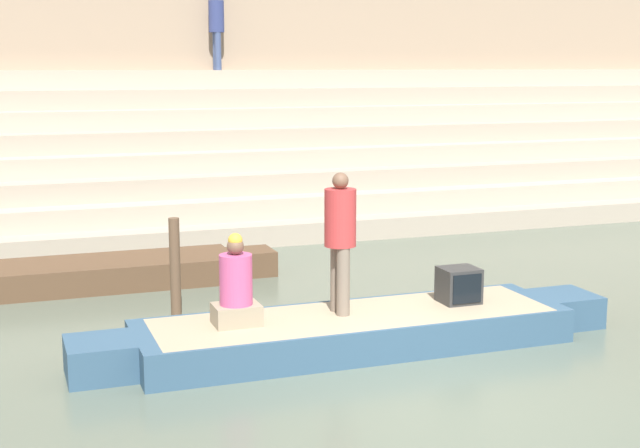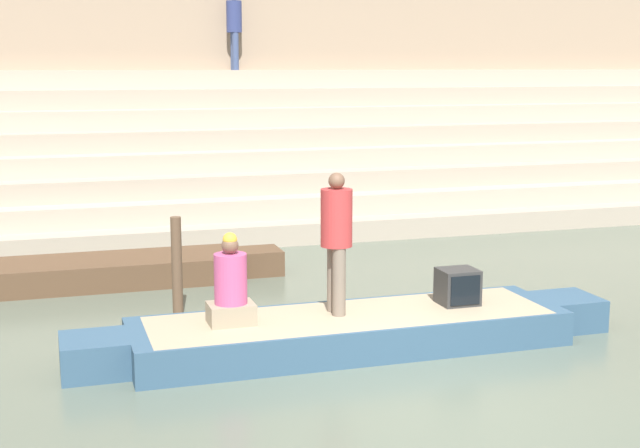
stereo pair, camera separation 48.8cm
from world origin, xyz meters
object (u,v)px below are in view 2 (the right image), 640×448
object	(u,v)px
tv_set	(458,287)
person_on_steps	(234,25)
mooring_post	(177,266)
rowboat_main	(350,330)
person_rowing	(231,288)
moored_boat_shore	(79,272)
person_standing	(336,234)

from	to	relation	value
tv_set	person_on_steps	size ratio (longest dim) A/B	0.27
mooring_post	rowboat_main	bearing A→B (deg)	-49.67
rowboat_main	tv_set	bearing A→B (deg)	1.05
tv_set	mooring_post	distance (m)	3.76
person_on_steps	person_rowing	bearing A→B (deg)	23.09
person_rowing	mooring_post	xyz separation A→B (m)	(-0.33, 1.98, -0.15)
tv_set	moored_boat_shore	bearing A→B (deg)	143.42
person_rowing	mooring_post	distance (m)	2.01
moored_boat_shore	mooring_post	world-z (taller)	mooring_post
tv_set	moored_boat_shore	xyz separation A→B (m)	(-4.41, 4.06, -0.41)
moored_boat_shore	person_on_steps	size ratio (longest dim) A/B	3.68
rowboat_main	moored_boat_shore	bearing A→B (deg)	123.35
person_rowing	tv_set	world-z (taller)	person_rowing
person_rowing	moored_boat_shore	world-z (taller)	person_rowing
person_standing	mooring_post	size ratio (longest dim) A/B	1.26
rowboat_main	person_standing	bearing A→B (deg)	131.19
moored_boat_shore	mooring_post	distance (m)	2.45
person_rowing	person_on_steps	distance (m)	11.18
person_standing	person_rowing	xyz separation A→B (m)	(-1.29, -0.05, -0.55)
person_standing	moored_boat_shore	bearing A→B (deg)	109.72
moored_boat_shore	mooring_post	bearing A→B (deg)	-58.00
moored_boat_shore	person_on_steps	distance (m)	8.43
person_standing	tv_set	size ratio (longest dim) A/B	3.62
mooring_post	person_on_steps	distance (m)	9.51
rowboat_main	person_on_steps	size ratio (longest dim) A/B	3.86
tv_set	mooring_post	size ratio (longest dim) A/B	0.35
rowboat_main	mooring_post	bearing A→B (deg)	128.11
person_on_steps	rowboat_main	bearing A→B (deg)	30.77
tv_set	person_rowing	bearing A→B (deg)	-173.94
person_rowing	person_on_steps	world-z (taller)	person_on_steps
mooring_post	person_on_steps	size ratio (longest dim) A/B	0.78
person_on_steps	moored_boat_shore	bearing A→B (deg)	4.33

